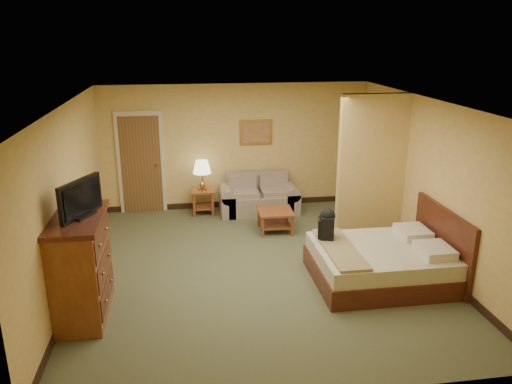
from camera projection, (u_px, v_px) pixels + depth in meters
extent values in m
plane|color=#505537|center=(258.00, 268.00, 7.93)|extent=(6.00, 6.00, 0.00)
plane|color=white|center=(258.00, 103.00, 7.13)|extent=(6.00, 6.00, 0.00)
cube|color=#DBB45D|center=(236.00, 147.00, 10.36)|extent=(5.50, 0.02, 2.60)
cube|color=#DBB45D|center=(69.00, 199.00, 7.14)|extent=(0.02, 6.00, 2.60)
cube|color=#DBB45D|center=(429.00, 182.00, 7.92)|extent=(0.02, 6.00, 2.60)
cube|color=#DBB45D|center=(371.00, 169.00, 8.71)|extent=(1.20, 0.15, 2.60)
cube|color=beige|center=(141.00, 162.00, 10.13)|extent=(0.94, 0.06, 2.10)
cube|color=brown|center=(141.00, 165.00, 10.13)|extent=(0.80, 0.04, 2.00)
cylinder|color=#B17B41|center=(156.00, 165.00, 10.12)|extent=(0.04, 0.12, 0.04)
cube|color=black|center=(237.00, 203.00, 10.72)|extent=(5.50, 0.02, 0.12)
cube|color=gray|center=(259.00, 203.00, 10.30)|extent=(1.32, 0.71, 0.40)
cube|color=gray|center=(257.00, 180.00, 10.47)|extent=(1.32, 0.17, 0.42)
cube|color=gray|center=(227.00, 204.00, 10.20)|extent=(0.28, 0.71, 0.44)
cube|color=gray|center=(291.00, 201.00, 10.39)|extent=(0.28, 0.71, 0.44)
cube|color=brown|center=(203.00, 190.00, 10.17)|extent=(0.47, 0.47, 0.04)
cube|color=brown|center=(203.00, 207.00, 10.28)|extent=(0.39, 0.39, 0.03)
cube|color=brown|center=(194.00, 206.00, 10.04)|extent=(0.05, 0.05, 0.48)
cube|color=brown|center=(213.00, 205.00, 10.10)|extent=(0.05, 0.05, 0.48)
cube|color=brown|center=(194.00, 200.00, 10.40)|extent=(0.05, 0.05, 0.48)
cube|color=brown|center=(212.00, 199.00, 10.45)|extent=(0.05, 0.05, 0.48)
cylinder|color=#B17B41|center=(203.00, 189.00, 10.16)|extent=(0.18, 0.18, 0.04)
cylinder|color=#B17B41|center=(202.00, 178.00, 10.08)|extent=(0.02, 0.02, 0.31)
cone|color=white|center=(202.00, 167.00, 10.02)|extent=(0.37, 0.37, 0.25)
cube|color=brown|center=(275.00, 211.00, 9.29)|extent=(0.66, 0.66, 0.04)
cube|color=brown|center=(275.00, 224.00, 9.36)|extent=(0.56, 0.56, 0.03)
cube|color=brown|center=(263.00, 227.00, 9.05)|extent=(0.05, 0.05, 0.38)
cube|color=brown|center=(286.00, 215.00, 9.64)|extent=(0.05, 0.05, 0.38)
cube|color=#B78E3F|center=(256.00, 132.00, 10.30)|extent=(0.68, 0.03, 0.53)
cube|color=#99552F|center=(256.00, 133.00, 10.29)|extent=(0.56, 0.02, 0.41)
cube|color=brown|center=(80.00, 269.00, 6.42)|extent=(0.60, 1.21, 1.32)
cube|color=#431A0F|center=(74.00, 219.00, 6.21)|extent=(0.68, 1.30, 0.07)
cube|color=black|center=(82.00, 215.00, 6.21)|extent=(0.33, 0.39, 0.03)
cube|color=black|center=(80.00, 198.00, 6.14)|extent=(0.40, 0.72, 0.47)
cube|color=#431A0F|center=(380.00, 271.00, 7.50)|extent=(1.98, 1.58, 0.30)
cube|color=beige|center=(381.00, 255.00, 7.42)|extent=(1.92, 1.52, 0.24)
cube|color=#431A0F|center=(442.00, 243.00, 7.51)|extent=(0.06, 1.68, 1.09)
cube|color=white|center=(435.00, 251.00, 7.13)|extent=(0.45, 0.54, 0.14)
cube|color=white|center=(413.00, 232.00, 7.78)|extent=(0.45, 0.54, 0.14)
cube|color=#928050|center=(340.00, 249.00, 7.28)|extent=(0.45, 1.48, 0.05)
cube|color=black|center=(327.00, 228.00, 7.59)|extent=(0.27, 0.34, 0.39)
sphere|color=black|center=(328.00, 216.00, 7.53)|extent=(0.24, 0.24, 0.24)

